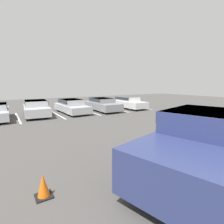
{
  "coord_description": "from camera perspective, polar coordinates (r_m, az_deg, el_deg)",
  "views": [
    {
      "loc": [
        -6.12,
        -2.35,
        2.53
      ],
      "look_at": [
        -1.06,
        5.68,
        1.0
      ],
      "focal_mm": 28.0,
      "sensor_mm": 36.0,
      "label": 1
    }
  ],
  "objects": [
    {
      "name": "stall_stripe_b",
      "position": [
        14.95,
        -28.35,
        -1.68
      ],
      "size": [
        0.12,
        4.92,
        0.01
      ],
      "primitive_type": "cube",
      "color": "white",
      "rests_on": "ground_plane"
    },
    {
      "name": "stall_stripe_c",
      "position": [
        15.4,
        -17.56,
        -0.72
      ],
      "size": [
        0.12,
        4.92,
        0.01
      ],
      "primitive_type": "cube",
      "color": "white",
      "rests_on": "ground_plane"
    },
    {
      "name": "stall_stripe_d",
      "position": [
        16.35,
        -7.7,
        0.19
      ],
      "size": [
        0.12,
        4.92,
        0.01
      ],
      "primitive_type": "cube",
      "color": "white",
      "rests_on": "ground_plane"
    },
    {
      "name": "stall_stripe_e",
      "position": [
        17.74,
        0.85,
        0.97
      ],
      "size": [
        0.12,
        4.92,
        0.01
      ],
      "primitive_type": "cube",
      "color": "white",
      "rests_on": "ground_plane"
    },
    {
      "name": "stall_stripe_f",
      "position": [
        19.46,
        8.03,
        1.61
      ],
      "size": [
        0.12,
        4.92,
        0.01
      ],
      "primitive_type": "cube",
      "color": "white",
      "rests_on": "ground_plane"
    },
    {
      "name": "pickup_truck",
      "position": [
        5.8,
        28.73,
        -8.1
      ],
      "size": [
        6.26,
        3.44,
        1.83
      ],
      "rotation": [
        0.0,
        0.0,
        0.26
      ],
      "color": "navy",
      "rests_on": "ground_plane"
    },
    {
      "name": "parked_sedan_b",
      "position": [
        15.26,
        -23.53,
        1.34
      ],
      "size": [
        2.15,
        4.55,
        1.23
      ],
      "rotation": [
        0.0,
        0.0,
        -1.66
      ],
      "color": "#B7BABF",
      "rests_on": "ground_plane"
    },
    {
      "name": "parked_sedan_c",
      "position": [
        15.83,
        -13.08,
        2.05
      ],
      "size": [
        1.87,
        4.75,
        1.19
      ],
      "rotation": [
        0.0,
        0.0,
        -1.55
      ],
      "color": "#B7BABF",
      "rests_on": "ground_plane"
    },
    {
      "name": "parked_sedan_d",
      "position": [
        16.67,
        -3.22,
        2.63
      ],
      "size": [
        1.89,
        4.6,
        1.2
      ],
      "rotation": [
        0.0,
        0.0,
        -1.59
      ],
      "color": "gray",
      "rests_on": "ground_plane"
    },
    {
      "name": "parked_sedan_e",
      "position": [
        18.35,
        5.2,
        3.22
      ],
      "size": [
        1.8,
        4.46,
        1.2
      ],
      "rotation": [
        0.0,
        0.0,
        -1.55
      ],
      "color": "silver",
      "rests_on": "ground_plane"
    },
    {
      "name": "traffic_cone",
      "position": [
        4.54,
        -21.52,
        -21.69
      ],
      "size": [
        0.37,
        0.37,
        0.55
      ],
      "color": "black",
      "rests_on": "ground_plane"
    }
  ]
}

